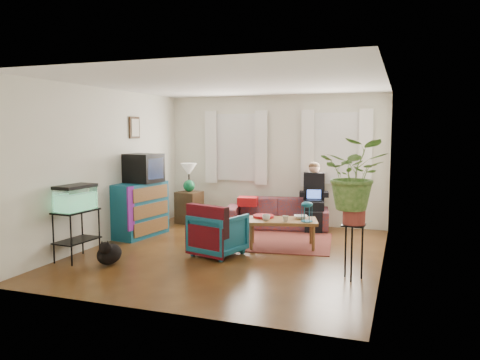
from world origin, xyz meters
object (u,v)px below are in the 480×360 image
at_px(side_table, 189,207).
at_px(plant_stand, 353,252).
at_px(coffee_table, 282,233).
at_px(sofa, 277,208).
at_px(aquarium_stand, 77,235).
at_px(dresser, 139,209).
at_px(armchair, 218,232).

bearing_deg(side_table, plant_stand, -36.62).
bearing_deg(coffee_table, sofa, 92.89).
distance_m(side_table, aquarium_stand, 3.09).
xyz_separation_m(sofa, dresser, (-2.17, -1.49, 0.10)).
xyz_separation_m(aquarium_stand, plant_stand, (3.92, 0.41, -0.01)).
relative_size(sofa, plant_stand, 2.76).
height_order(side_table, aquarium_stand, aquarium_stand).
relative_size(aquarium_stand, armchair, 1.03).
xyz_separation_m(side_table, plant_stand, (3.57, -2.65, 0.03)).
bearing_deg(plant_stand, coffee_table, 134.32).
xyz_separation_m(coffee_table, plant_stand, (1.26, -1.29, 0.13)).
distance_m(side_table, dresser, 1.43).
relative_size(sofa, armchair, 2.77).
relative_size(armchair, plant_stand, 1.00).
bearing_deg(plant_stand, armchair, 165.70).
distance_m(sofa, aquarium_stand, 3.85).
bearing_deg(aquarium_stand, dresser, 94.07).
xyz_separation_m(dresser, armchair, (1.84, -0.75, -0.13)).
height_order(aquarium_stand, armchair, aquarium_stand).
distance_m(coffee_table, plant_stand, 1.81).
bearing_deg(armchair, sofa, -82.26).
xyz_separation_m(side_table, dresser, (-0.34, -1.38, 0.16)).
bearing_deg(coffee_table, plant_stand, -60.84).
bearing_deg(armchair, dresser, -6.05).
bearing_deg(aquarium_stand, side_table, 87.90).
bearing_deg(coffee_table, armchair, -151.77).
bearing_deg(side_table, dresser, -103.85).
xyz_separation_m(side_table, armchair, (1.50, -2.13, 0.03)).
xyz_separation_m(sofa, coffee_table, (0.48, -1.48, -0.15)).
xyz_separation_m(sofa, side_table, (-1.83, -0.11, -0.06)).
bearing_deg(dresser, sofa, 42.78).
xyz_separation_m(side_table, coffee_table, (2.31, -1.36, -0.09)).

